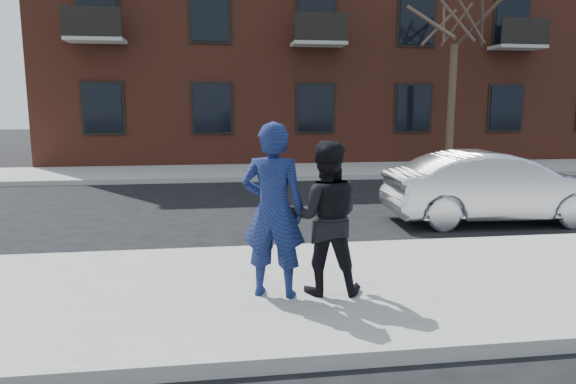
{
  "coord_description": "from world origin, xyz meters",
  "views": [
    {
      "loc": [
        -3.61,
        -6.01,
        2.24
      ],
      "look_at": [
        -2.7,
        0.4,
        1.17
      ],
      "focal_mm": 32.0,
      "sensor_mm": 36.0,
      "label": 1
    }
  ],
  "objects": [
    {
      "name": "ground",
      "position": [
        0.0,
        0.0,
        0.0
      ],
      "size": [
        100.0,
        100.0,
        0.0
      ],
      "primitive_type": "plane",
      "color": "black",
      "rests_on": "ground"
    },
    {
      "name": "near_sidewalk",
      "position": [
        0.0,
        -0.25,
        0.07
      ],
      "size": [
        50.0,
        3.5,
        0.15
      ],
      "primitive_type": "cube",
      "color": "gray",
      "rests_on": "ground"
    },
    {
      "name": "near_curb",
      "position": [
        0.0,
        1.55,
        0.07
      ],
      "size": [
        50.0,
        0.1,
        0.15
      ],
      "primitive_type": "cube",
      "color": "#999691",
      "rests_on": "ground"
    },
    {
      "name": "far_sidewalk",
      "position": [
        0.0,
        11.25,
        0.07
      ],
      "size": [
        50.0,
        3.5,
        0.15
      ],
      "primitive_type": "cube",
      "color": "gray",
      "rests_on": "ground"
    },
    {
      "name": "far_curb",
      "position": [
        0.0,
        9.45,
        0.07
      ],
      "size": [
        50.0,
        0.1,
        0.15
      ],
      "primitive_type": "cube",
      "color": "#999691",
      "rests_on": "ground"
    },
    {
      "name": "apartment_building",
      "position": [
        2.0,
        18.0,
        6.16
      ],
      "size": [
        24.3,
        10.3,
        12.3
      ],
      "color": "maroon",
      "rests_on": "ground"
    },
    {
      "name": "street_tree",
      "position": [
        4.5,
        11.0,
        5.52
      ],
      "size": [
        3.6,
        3.6,
        6.8
      ],
      "color": "#3D2C24",
      "rests_on": "far_sidewalk"
    },
    {
      "name": "silver_sedan",
      "position": [
        1.77,
        3.19,
        0.7
      ],
      "size": [
        4.29,
        1.69,
        1.39
      ],
      "primitive_type": "imported",
      "rotation": [
        0.0,
        0.0,
        1.52
      ],
      "color": "silver",
      "rests_on": "ground"
    },
    {
      "name": "man_hoodie",
      "position": [
        -2.99,
        -0.52,
        1.12
      ],
      "size": [
        0.82,
        0.66,
        1.94
      ],
      "rotation": [
        0.0,
        0.0,
        2.82
      ],
      "color": "navy",
      "rests_on": "near_sidewalk"
    },
    {
      "name": "man_peacoat",
      "position": [
        -2.41,
        -0.5,
        1.02
      ],
      "size": [
        0.93,
        0.77,
        1.73
      ],
      "rotation": [
        0.0,
        0.0,
        2.99
      ],
      "color": "black",
      "rests_on": "near_sidewalk"
    }
  ]
}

